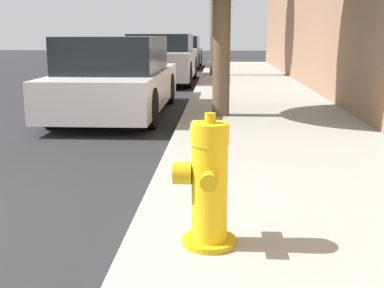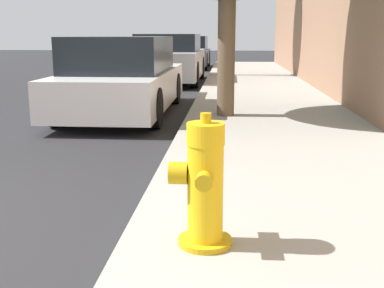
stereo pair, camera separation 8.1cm
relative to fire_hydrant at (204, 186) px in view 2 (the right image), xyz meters
The scene contains 5 objects.
sidewalk_slab 0.93m from the fire_hydrant, ahead, with size 2.70×40.00×0.14m.
fire_hydrant is the anchor object (origin of this frame).
parked_car_near 5.88m from the fire_hydrant, 107.07° to the left, with size 1.69×4.31×1.35m.
parked_car_mid 11.38m from the fire_hydrant, 98.06° to the left, with size 1.82×4.27×1.40m.
parked_car_far 17.66m from the fire_hydrant, 95.44° to the left, with size 1.85×3.93×1.32m.
Camera 2 is at (2.68, -2.67, 1.39)m, focal length 45.00 mm.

